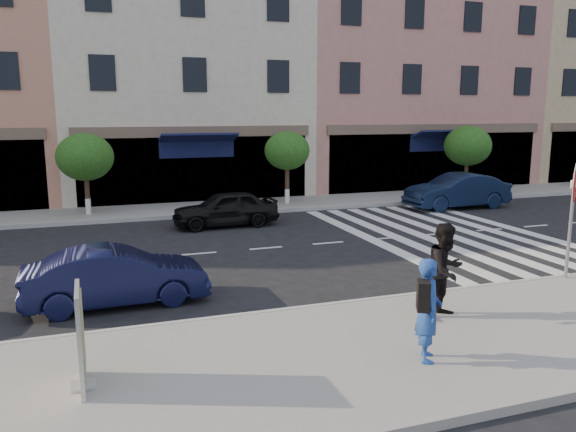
# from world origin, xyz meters

# --- Properties ---
(ground) EXTENTS (120.00, 120.00, 0.00)m
(ground) POSITION_xyz_m (0.00, 0.00, 0.00)
(ground) COLOR black
(ground) RESTS_ON ground
(sidewalk_near) EXTENTS (60.00, 4.50, 0.15)m
(sidewalk_near) POSITION_xyz_m (0.00, -3.75, 0.07)
(sidewalk_near) COLOR gray
(sidewalk_near) RESTS_ON ground
(sidewalk_far) EXTENTS (60.00, 3.00, 0.15)m
(sidewalk_far) POSITION_xyz_m (0.00, 11.00, 0.07)
(sidewalk_far) COLOR gray
(sidewalk_far) RESTS_ON ground
(building_centre) EXTENTS (11.00, 9.00, 11.00)m
(building_centre) POSITION_xyz_m (-0.50, 17.00, 5.50)
(building_centre) COLOR beige
(building_centre) RESTS_ON ground
(building_east_mid) EXTENTS (13.00, 9.00, 13.00)m
(building_east_mid) POSITION_xyz_m (11.50, 17.00, 6.50)
(building_east_mid) COLOR tan
(building_east_mid) RESTS_ON ground
(building_east_far) EXTENTS (12.00, 9.00, 12.00)m
(building_east_far) POSITION_xyz_m (24.00, 17.00, 6.00)
(building_east_far) COLOR #D1B586
(building_east_far) RESTS_ON ground
(street_tree_wb) EXTENTS (2.10, 2.10, 3.06)m
(street_tree_wb) POSITION_xyz_m (-5.00, 10.80, 2.31)
(street_tree_wb) COLOR #473323
(street_tree_wb) RESTS_ON sidewalk_far
(street_tree_c) EXTENTS (1.90, 1.90, 3.04)m
(street_tree_c) POSITION_xyz_m (3.00, 10.80, 2.36)
(street_tree_c) COLOR #473323
(street_tree_c) RESTS_ON sidewalk_far
(street_tree_ea) EXTENTS (2.20, 2.20, 3.19)m
(street_tree_ea) POSITION_xyz_m (12.00, 10.80, 2.39)
(street_tree_ea) COLOR #473323
(street_tree_ea) RESTS_ON sidewalk_far
(stop_sign) EXTENTS (0.93, 0.32, 2.73)m
(stop_sign) POSITION_xyz_m (5.66, -1.67, 2.12)
(stop_sign) COLOR gray
(stop_sign) RESTS_ON sidewalk_near
(photographer) EXTENTS (0.62, 0.71, 1.65)m
(photographer) POSITION_xyz_m (0.11, -4.40, 0.97)
(photographer) COLOR #214398
(photographer) RESTS_ON sidewalk_near
(walker) EXTENTS (1.05, 0.93, 1.82)m
(walker) POSITION_xyz_m (1.47, -2.85, 1.06)
(walker) COLOR black
(walker) RESTS_ON sidewalk_near
(poster_board) EXTENTS (0.34, 0.96, 1.46)m
(poster_board) POSITION_xyz_m (-5.01, -3.58, 0.86)
(poster_board) COLOR beige
(poster_board) RESTS_ON sidewalk_near
(car_near_mid) EXTENTS (3.79, 1.45, 1.23)m
(car_near_mid) POSITION_xyz_m (-4.39, 0.30, 0.62)
(car_near_mid) COLOR black
(car_near_mid) RESTS_ON ground
(car_far_mid) EXTENTS (3.74, 1.60, 1.26)m
(car_far_mid) POSITION_xyz_m (-0.41, 7.60, 0.63)
(car_far_mid) COLOR black
(car_far_mid) RESTS_ON ground
(car_far_right) EXTENTS (4.41, 1.54, 1.45)m
(car_far_right) POSITION_xyz_m (9.59, 8.10, 0.73)
(car_far_right) COLOR #0E1932
(car_far_right) RESTS_ON ground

